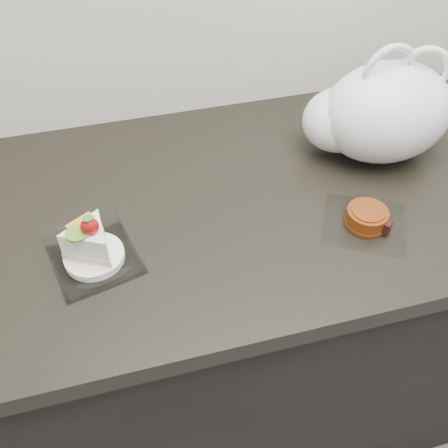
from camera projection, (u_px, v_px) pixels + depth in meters
name	position (u px, v px, depth m)	size (l,w,h in m)	color
counter	(280.00, 312.00, 1.31)	(2.04, 0.64, 0.90)	black
cake_tray	(92.00, 249.00, 0.83)	(0.17, 0.17, 0.11)	white
mooncake_wrap	(367.00, 219.00, 0.90)	(0.20, 0.19, 0.04)	white
plastic_bag	(377.00, 113.00, 0.99)	(0.31, 0.24, 0.24)	white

